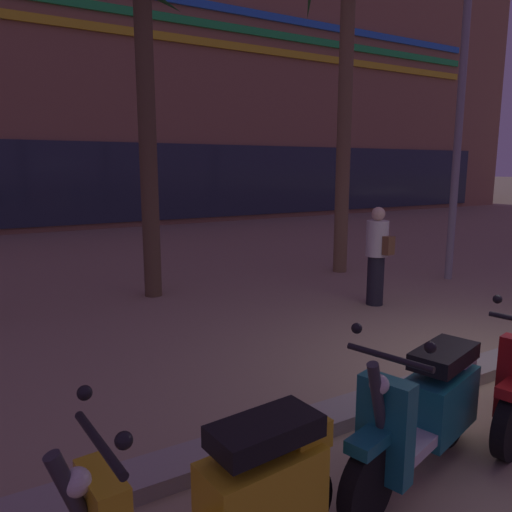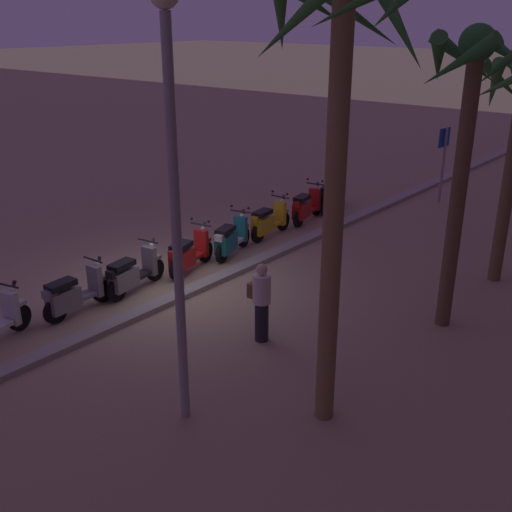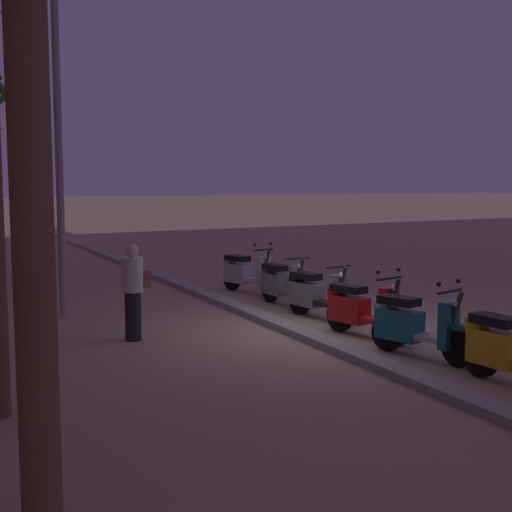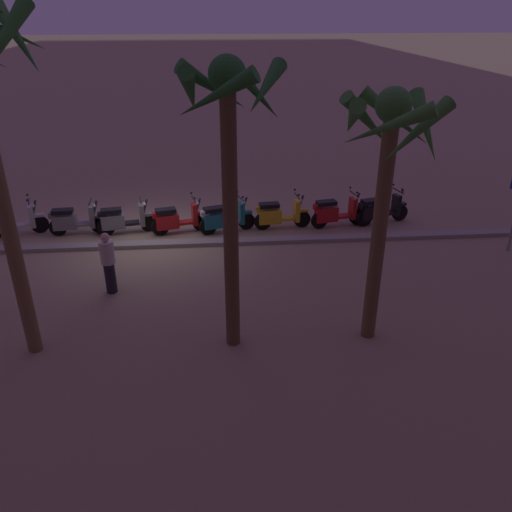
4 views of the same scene
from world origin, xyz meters
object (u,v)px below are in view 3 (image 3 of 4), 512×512
(scooter_red_gap_after_mid, at_px, (361,310))
(street_lamp, at_px, (58,112))
(scooter_grey_tail_end, at_px, (316,295))
(scooter_silver_mid_rear, at_px, (246,273))
(pedestrian_by_palm_tree, at_px, (133,290))
(scooter_grey_mid_centre, at_px, (282,284))
(scooter_teal_last_in_row, at_px, (414,326))

(scooter_red_gap_after_mid, distance_m, street_lamp, 6.53)
(scooter_red_gap_after_mid, bearing_deg, scooter_grey_tail_end, -3.71)
(scooter_silver_mid_rear, bearing_deg, pedestrian_by_palm_tree, 134.05)
(street_lamp, bearing_deg, scooter_silver_mid_rear, -77.64)
(pedestrian_by_palm_tree, bearing_deg, scooter_grey_mid_centre, -64.96)
(scooter_red_gap_after_mid, height_order, scooter_grey_tail_end, scooter_red_gap_after_mid)
(scooter_grey_mid_centre, xyz_separation_m, pedestrian_by_palm_tree, (-1.66, 3.56, 0.37))
(scooter_grey_tail_end, height_order, scooter_silver_mid_rear, scooter_silver_mid_rear)
(scooter_grey_mid_centre, bearing_deg, scooter_red_gap_after_mid, 177.00)
(scooter_grey_tail_end, height_order, pedestrian_by_palm_tree, pedestrian_by_palm_tree)
(scooter_grey_tail_end, bearing_deg, street_lamp, 60.77)
(scooter_red_gap_after_mid, distance_m, scooter_grey_mid_centre, 3.03)
(pedestrian_by_palm_tree, height_order, street_lamp, street_lamp)
(scooter_red_gap_after_mid, xyz_separation_m, scooter_grey_tail_end, (1.59, -0.10, -0.00))
(scooter_teal_last_in_row, relative_size, scooter_silver_mid_rear, 0.99)
(scooter_grey_mid_centre, relative_size, scooter_silver_mid_rear, 1.00)
(scooter_silver_mid_rear, bearing_deg, scooter_red_gap_after_mid, 177.80)
(scooter_red_gap_after_mid, relative_size, scooter_silver_mid_rear, 1.01)
(pedestrian_by_palm_tree, bearing_deg, scooter_grey_tail_end, -86.28)
(scooter_teal_last_in_row, height_order, pedestrian_by_palm_tree, pedestrian_by_palm_tree)
(scooter_silver_mid_rear, bearing_deg, scooter_grey_tail_end, 178.54)
(scooter_teal_last_in_row, bearing_deg, street_lamp, 36.82)
(pedestrian_by_palm_tree, bearing_deg, scooter_red_gap_after_mid, -111.91)
(scooter_silver_mid_rear, bearing_deg, street_lamp, 102.36)
(scooter_red_gap_after_mid, xyz_separation_m, pedestrian_by_palm_tree, (1.37, 3.40, 0.37))
(scooter_grey_tail_end, relative_size, pedestrian_by_palm_tree, 1.15)
(scooter_grey_mid_centre, bearing_deg, pedestrian_by_palm_tree, 115.04)
(scooter_red_gap_after_mid, xyz_separation_m, street_lamp, (3.91, 4.03, 3.33))
(scooter_grey_tail_end, xyz_separation_m, pedestrian_by_palm_tree, (-0.23, 3.50, 0.37))
(scooter_teal_last_in_row, height_order, scooter_red_gap_after_mid, same)
(scooter_grey_mid_centre, bearing_deg, scooter_teal_last_in_row, 177.26)
(scooter_teal_last_in_row, distance_m, scooter_silver_mid_rear, 6.25)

